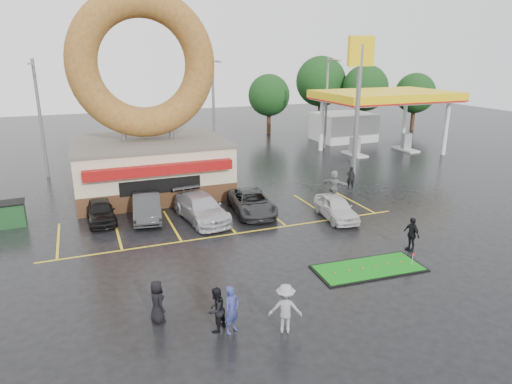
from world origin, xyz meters
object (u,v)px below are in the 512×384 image
object	(u,v)px
gas_station	(366,111)
car_grey	(252,202)
streetlight_mid	(214,107)
person_cameraman	(411,234)
shell_sign	(359,80)
car_silver	(201,208)
putting_green	(369,268)
donut_shop	(148,129)
car_black	(101,211)
car_white	(336,208)
streetlight_left	(40,116)
dumpster	(8,215)
car_dgrey	(147,207)
person_blue	(232,310)
streetlight_right	(327,101)

from	to	relation	value
gas_station	car_grey	bearing A→B (deg)	-140.72
streetlight_mid	person_cameraman	distance (m)	23.28
gas_station	streetlight_mid	world-z (taller)	streetlight_mid
shell_sign	car_silver	world-z (taller)	shell_sign
putting_green	person_cameraman	bearing A→B (deg)	18.01
streetlight_mid	donut_shop	bearing A→B (deg)	-131.38
car_black	donut_shop	bearing A→B (deg)	51.74
donut_shop	car_white	size ratio (longest dim) A/B	3.41
donut_shop	streetlight_left	distance (m)	9.87
car_grey	putting_green	world-z (taller)	car_grey
car_silver	person_cameraman	world-z (taller)	person_cameraman
gas_station	car_black	xyz separation A→B (m)	(-26.69, -12.94, -3.05)
gas_station	dumpster	size ratio (longest dim) A/B	7.58
streetlight_mid	car_dgrey	xyz separation A→B (m)	(-8.12, -13.35, -4.05)
car_grey	putting_green	distance (m)	9.30
car_dgrey	shell_sign	bearing A→B (deg)	21.78
car_white	person_cameraman	world-z (taller)	person_cameraman
dumpster	person_blue	bearing A→B (deg)	-62.76
streetlight_mid	car_grey	xyz separation A→B (m)	(-2.03, -14.72, -4.11)
car_black	car_white	world-z (taller)	car_white
car_black	person_blue	world-z (taller)	person_blue
car_dgrey	car_black	bearing A→B (deg)	177.60
streetlight_left	car_dgrey	xyz separation A→B (m)	(5.88, -12.35, -4.05)
car_white	dumpster	world-z (taller)	car_white
car_silver	gas_station	bearing A→B (deg)	27.38
streetlight_right	dumpster	size ratio (longest dim) A/B	5.00
car_dgrey	dumpster	xyz separation A→B (m)	(-7.51, 1.66, -0.08)
gas_station	streetlight_mid	xyz separation A→B (m)	(-16.00, -0.02, 1.08)
streetlight_mid	person_blue	xyz separation A→B (m)	(-7.09, -26.05, -3.90)
dumpster	streetlight_mid	bearing A→B (deg)	33.31
car_dgrey	car_white	bearing A→B (deg)	-14.11
gas_station	shell_sign	world-z (taller)	shell_sign
donut_shop	person_cameraman	xyz separation A→B (m)	(10.37, -14.75, -3.61)
shell_sign	car_black	xyz separation A→B (m)	(-19.69, -4.00, -6.73)
car_grey	person_cameraman	bearing A→B (deg)	-50.10
gas_station	dumpster	world-z (taller)	gas_station
car_silver	car_dgrey	bearing A→B (deg)	146.30
car_grey	gas_station	bearing A→B (deg)	45.07
streetlight_left	car_silver	world-z (taller)	streetlight_left
car_black	person_cameraman	xyz separation A→B (m)	(14.06, -9.78, 0.21)
shell_sign	car_dgrey	bearing A→B (deg)	-165.47
gas_station	streetlight_mid	distance (m)	16.04
car_silver	car_grey	distance (m)	3.16
streetlight_left	dumpster	xyz separation A→B (m)	(-1.63, -10.69, -4.13)
person_cameraman	car_black	bearing A→B (deg)	-127.09
car_dgrey	person_blue	size ratio (longest dim) A/B	2.52
streetlight_left	streetlight_mid	size ratio (longest dim) A/B	1.00
streetlight_left	putting_green	xyz separation A→B (m)	(14.24, -22.72, -4.74)
streetlight_left	car_grey	size ratio (longest dim) A/B	1.85
car_dgrey	car_silver	xyz separation A→B (m)	(2.93, -1.44, 0.00)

